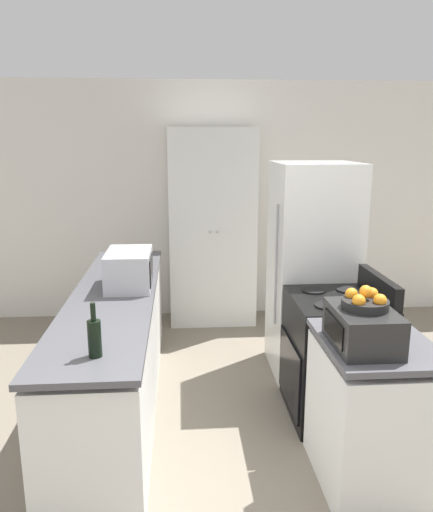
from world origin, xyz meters
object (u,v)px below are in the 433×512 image
stove (335,356)px  toaster_oven (362,328)px  wine_bottle (95,337)px  fruit_bowl (365,301)px  pantry_cabinet (212,228)px  microwave (129,269)px  refrigerator (312,270)px

stove → toaster_oven: size_ratio=2.34×
wine_bottle → toaster_oven: (1.42, 0.02, -0.00)m
fruit_bowl → wine_bottle: bearing=-178.9°
pantry_cabinet → microwave: 1.77m
wine_bottle → fruit_bowl: bearing=1.1°
pantry_cabinet → wine_bottle: bearing=-105.6°
stove → toaster_oven: toaster_oven is taller
pantry_cabinet → refrigerator: size_ratio=1.17×
pantry_cabinet → wine_bottle: pantry_cabinet is taller
refrigerator → toaster_oven: bearing=-95.3°
toaster_oven → fruit_bowl: 0.15m
stove → refrigerator: size_ratio=0.58×
stove → wine_bottle: wine_bottle is taller
pantry_cabinet → stove: bearing=-69.3°
refrigerator → toaster_oven: 1.58m
microwave → wine_bottle: bearing=-92.8°
wine_bottle → fruit_bowl: (1.42, 0.03, 0.15)m
pantry_cabinet → wine_bottle: 2.96m
microwave → toaster_oven: bearing=-41.9°
stove → toaster_oven: bearing=-99.3°
stove → wine_bottle: size_ratio=3.64×
wine_bottle → fruit_bowl: size_ratio=1.16×
refrigerator → toaster_oven: size_ratio=4.01×
microwave → fruit_bowl: size_ratio=2.04×
pantry_cabinet → refrigerator: (0.77, -1.26, -0.15)m
refrigerator → microwave: size_ratio=3.54×
pantry_cabinet → wine_bottle: (-0.79, -2.85, -0.05)m
pantry_cabinet → refrigerator: bearing=-58.6°
pantry_cabinet → toaster_oven: (0.62, -2.83, -0.05)m
toaster_oven → fruit_bowl: size_ratio=1.80×
refrigerator → fruit_bowl: bearing=-95.1°
refrigerator → microwave: bearing=-166.8°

